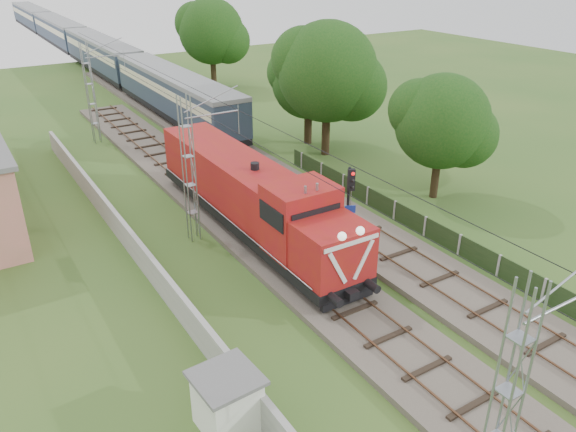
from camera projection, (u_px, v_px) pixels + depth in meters
ground at (377, 336)px, 23.27m from camera, size 140.00×140.00×0.00m
track_main at (288, 260)px, 28.55m from camera, size 4.20×70.00×0.45m
track_side at (252, 165)px, 40.89m from camera, size 4.20×80.00×0.45m
catenary at (190, 170)px, 29.31m from camera, size 3.31×70.00×8.00m
boundary_wall at (131, 242)px, 29.05m from camera, size 0.25×40.00×1.50m
fence at (460, 245)px, 29.11m from camera, size 0.12×32.00×1.20m
locomotive at (251, 196)px, 30.54m from camera, size 3.15×18.01×4.57m
coach_rake at (78, 40)px, 79.07m from camera, size 3.25×97.02×3.76m
signal_post at (350, 198)px, 27.58m from camera, size 0.52×0.43×5.00m
relay_hut at (227, 401)px, 18.43m from camera, size 2.19×2.19×2.13m
tree_a at (443, 122)px, 34.11m from camera, size 6.09×5.80×7.90m
tree_b at (329, 73)px, 41.01m from camera, size 7.72×7.35×10.00m
tree_c at (310, 82)px, 44.08m from camera, size 6.12×5.83×7.94m
tree_d at (212, 32)px, 62.10m from camera, size 7.51×7.15×9.73m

